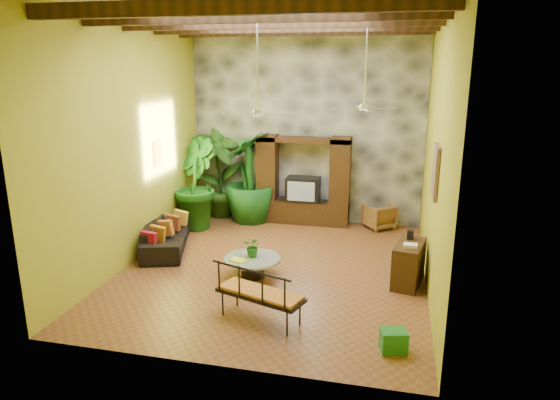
% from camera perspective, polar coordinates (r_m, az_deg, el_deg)
% --- Properties ---
extents(ground, '(7.00, 7.00, 0.00)m').
position_cam_1_polar(ground, '(10.33, -0.65, -7.82)').
color(ground, brown).
rests_on(ground, ground).
extents(ceiling, '(6.00, 7.00, 0.02)m').
position_cam_1_polar(ceiling, '(9.55, -0.74, 20.97)').
color(ceiling, silver).
rests_on(ceiling, back_wall).
extents(back_wall, '(6.00, 0.02, 5.00)m').
position_cam_1_polar(back_wall, '(13.02, 3.04, 8.42)').
color(back_wall, '#A8A026').
rests_on(back_wall, ground).
extents(left_wall, '(0.02, 7.00, 5.00)m').
position_cam_1_polar(left_wall, '(10.74, -16.52, 6.34)').
color(left_wall, '#A8A026').
rests_on(left_wall, ground).
extents(right_wall, '(0.02, 7.00, 5.00)m').
position_cam_1_polar(right_wall, '(9.38, 17.47, 5.04)').
color(right_wall, '#A8A026').
rests_on(right_wall, ground).
extents(stone_accent_wall, '(5.98, 0.10, 4.98)m').
position_cam_1_polar(stone_accent_wall, '(12.96, 2.99, 8.39)').
color(stone_accent_wall, '#383A40').
rests_on(stone_accent_wall, ground).
extents(ceiling_beams, '(5.95, 5.36, 0.22)m').
position_cam_1_polar(ceiling_beams, '(9.53, -0.74, 19.65)').
color(ceiling_beams, '#371E11').
rests_on(ceiling_beams, ceiling).
extents(entertainment_center, '(2.40, 0.55, 2.30)m').
position_cam_1_polar(entertainment_center, '(12.94, 2.66, 1.48)').
color(entertainment_center, black).
rests_on(entertainment_center, ground).
extents(ceiling_fan_front, '(1.28, 1.28, 1.86)m').
position_cam_1_polar(ceiling_fan_front, '(9.19, -2.55, 11.20)').
color(ceiling_fan_front, silver).
rests_on(ceiling_fan_front, ceiling).
extents(ceiling_fan_back, '(1.28, 1.28, 1.86)m').
position_cam_1_polar(ceiling_fan_back, '(10.47, 9.63, 11.51)').
color(ceiling_fan_back, silver).
rests_on(ceiling_fan_back, ceiling).
extents(wall_art_mask, '(0.06, 0.32, 0.55)m').
position_cam_1_polar(wall_art_mask, '(11.65, -13.81, 5.20)').
color(wall_art_mask, gold).
rests_on(wall_art_mask, left_wall).
extents(wall_art_painting, '(0.06, 0.70, 0.90)m').
position_cam_1_polar(wall_art_painting, '(8.83, 17.36, 3.12)').
color(wall_art_painting, navy).
rests_on(wall_art_painting, right_wall).
extents(sofa, '(1.48, 2.34, 0.64)m').
position_cam_1_polar(sofa, '(11.56, -12.90, -3.97)').
color(sofa, black).
rests_on(sofa, ground).
extents(wicker_armchair, '(0.95, 0.95, 0.62)m').
position_cam_1_polar(wicker_armchair, '(12.93, 11.26, -1.83)').
color(wicker_armchair, olive).
rests_on(wicker_armchair, ground).
extents(tall_plant_a, '(1.58, 1.36, 2.52)m').
position_cam_1_polar(tall_plant_a, '(13.49, -7.03, 3.23)').
color(tall_plant_a, '#275C18').
rests_on(tall_plant_a, ground).
extents(tall_plant_b, '(1.49, 1.58, 2.28)m').
position_cam_1_polar(tall_plant_b, '(12.74, -9.78, 1.85)').
color(tall_plant_b, '#175516').
rests_on(tall_plant_b, ground).
extents(tall_plant_c, '(1.64, 1.64, 2.39)m').
position_cam_1_polar(tall_plant_c, '(13.08, -3.41, 2.64)').
color(tall_plant_c, '#16551B').
rests_on(tall_plant_c, ground).
extents(coffee_table, '(1.11, 1.11, 0.40)m').
position_cam_1_polar(coffee_table, '(9.86, -3.17, -7.38)').
color(coffee_table, black).
rests_on(coffee_table, ground).
extents(centerpiece_plant, '(0.41, 0.37, 0.40)m').
position_cam_1_polar(centerpiece_plant, '(9.82, -3.10, -5.33)').
color(centerpiece_plant, '#1E5D18').
rests_on(centerpiece_plant, coffee_table).
extents(yellow_tray, '(0.33, 0.28, 0.03)m').
position_cam_1_polar(yellow_tray, '(9.67, -4.86, -6.87)').
color(yellow_tray, yellow).
rests_on(yellow_tray, coffee_table).
extents(iron_bench, '(1.56, 1.00, 0.57)m').
position_cam_1_polar(iron_bench, '(8.11, -2.41, -10.43)').
color(iron_bench, black).
rests_on(iron_bench, ground).
extents(side_console, '(0.65, 1.09, 0.81)m').
position_cam_1_polar(side_console, '(9.81, 14.49, -7.05)').
color(side_console, '#382411').
rests_on(side_console, ground).
extents(green_bin, '(0.43, 0.36, 0.33)m').
position_cam_1_polar(green_bin, '(7.72, 12.84, -15.40)').
color(green_bin, '#1E7429').
rests_on(green_bin, ground).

